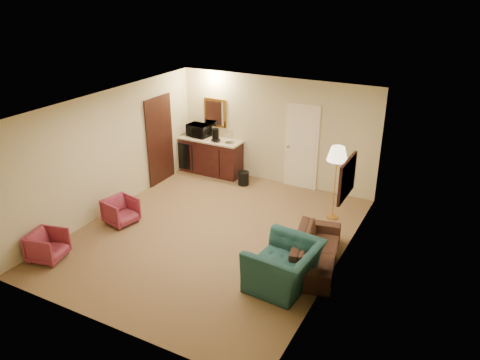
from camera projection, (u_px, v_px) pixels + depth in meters
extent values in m
plane|color=olive|center=(212.00, 234.00, 9.29)|extent=(6.00, 6.00, 0.00)
cube|color=beige|center=(275.00, 131.00, 11.21)|extent=(5.00, 0.02, 2.60)
cube|color=beige|center=(109.00, 152.00, 9.84)|extent=(0.02, 6.00, 2.60)
cube|color=beige|center=(341.00, 201.00, 7.70)|extent=(0.02, 6.00, 2.60)
cube|color=white|center=(209.00, 106.00, 8.25)|extent=(5.00, 6.00, 0.02)
cube|color=#F6ECC9|center=(302.00, 147.00, 10.99)|extent=(0.82, 0.06, 2.05)
cube|color=black|center=(160.00, 141.00, 11.30)|extent=(0.06, 0.98, 2.10)
cube|color=gold|center=(215.00, 113.00, 11.79)|extent=(0.62, 0.04, 0.72)
cube|color=black|center=(347.00, 178.00, 7.94)|extent=(0.06, 0.90, 0.70)
cube|color=#381512|center=(211.00, 156.00, 12.02)|extent=(1.64, 0.58, 0.92)
imported|color=black|center=(316.00, 246.00, 8.19)|extent=(0.92, 1.95, 0.73)
imported|color=#1D4847|center=(284.00, 259.00, 7.54)|extent=(0.84, 1.22, 1.01)
imported|color=#963145|center=(121.00, 210.00, 9.59)|extent=(0.65, 0.68, 0.60)
imported|color=#963145|center=(47.00, 245.00, 8.35)|extent=(0.67, 0.69, 0.60)
cube|color=black|center=(281.00, 266.00, 7.88)|extent=(0.81, 0.64, 0.41)
cube|color=gold|center=(335.00, 183.00, 9.59)|extent=(0.43, 0.43, 1.60)
cylinder|color=black|center=(243.00, 178.00, 11.44)|extent=(0.30, 0.30, 0.33)
imported|color=black|center=(199.00, 129.00, 11.98)|extent=(0.60, 0.38, 0.39)
cylinder|color=black|center=(215.00, 135.00, 11.62)|extent=(0.18, 0.18, 0.33)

